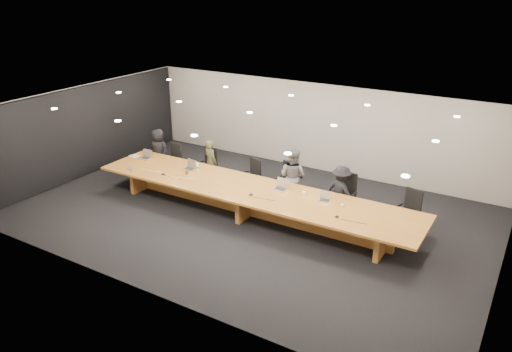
# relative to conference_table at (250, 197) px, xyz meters

# --- Properties ---
(ground) EXTENTS (12.00, 12.00, 0.00)m
(ground) POSITION_rel_conference_table_xyz_m (0.00, 0.00, -0.52)
(ground) COLOR black
(ground) RESTS_ON ground
(back_wall) EXTENTS (12.00, 0.02, 2.80)m
(back_wall) POSITION_rel_conference_table_xyz_m (0.00, 4.00, 0.88)
(back_wall) COLOR beige
(back_wall) RESTS_ON ground
(left_wall_panel) EXTENTS (0.08, 7.84, 2.74)m
(left_wall_panel) POSITION_rel_conference_table_xyz_m (-5.94, 0.00, 0.85)
(left_wall_panel) COLOR black
(left_wall_panel) RESTS_ON ground
(conference_table) EXTENTS (9.00, 1.80, 0.75)m
(conference_table) POSITION_rel_conference_table_xyz_m (0.00, 0.00, 0.00)
(conference_table) COLOR #945C20
(conference_table) RESTS_ON ground
(chair_far_left) EXTENTS (0.54, 0.54, 1.02)m
(chair_far_left) POSITION_rel_conference_table_xyz_m (-3.61, 1.20, -0.01)
(chair_far_left) COLOR black
(chair_far_left) RESTS_ON ground
(chair_left) EXTENTS (0.59, 0.59, 1.10)m
(chair_left) POSITION_rel_conference_table_xyz_m (-2.27, 1.20, 0.03)
(chair_left) COLOR black
(chair_left) RESTS_ON ground
(chair_mid_left) EXTENTS (0.68, 0.68, 1.04)m
(chair_mid_left) POSITION_rel_conference_table_xyz_m (-0.74, 1.20, 0.00)
(chair_mid_left) COLOR black
(chair_mid_left) RESTS_ON ground
(chair_mid_right) EXTENTS (0.61, 0.61, 1.12)m
(chair_mid_right) POSITION_rel_conference_table_xyz_m (0.38, 1.30, 0.04)
(chair_mid_right) COLOR black
(chair_mid_right) RESTS_ON ground
(chair_right) EXTENTS (0.60, 0.60, 1.16)m
(chair_right) POSITION_rel_conference_table_xyz_m (2.10, 1.24, 0.06)
(chair_right) COLOR black
(chair_right) RESTS_ON ground
(chair_far_right) EXTENTS (0.68, 0.68, 1.07)m
(chair_far_right) POSITION_rel_conference_table_xyz_m (3.76, 1.24, 0.02)
(chair_far_right) COLOR black
(chair_far_right) RESTS_ON ground
(person_a) EXTENTS (0.74, 0.51, 1.43)m
(person_a) POSITION_rel_conference_table_xyz_m (-4.10, 1.13, 0.20)
(person_a) COLOR black
(person_a) RESTS_ON ground
(person_b) EXTENTS (0.58, 0.46, 1.38)m
(person_b) POSITION_rel_conference_table_xyz_m (-2.14, 1.22, 0.17)
(person_b) COLOR #3B3A20
(person_b) RESTS_ON ground
(person_c) EXTENTS (0.85, 0.71, 1.60)m
(person_c) POSITION_rel_conference_table_xyz_m (0.63, 1.20, 0.28)
(person_c) COLOR #525355
(person_c) RESTS_ON ground
(person_d) EXTENTS (1.01, 0.76, 1.39)m
(person_d) POSITION_rel_conference_table_xyz_m (2.04, 1.16, 0.17)
(person_d) COLOR black
(person_d) RESTS_ON ground
(laptop_a) EXTENTS (0.34, 0.25, 0.26)m
(laptop_a) POSITION_rel_conference_table_xyz_m (-3.92, 0.33, 0.36)
(laptop_a) COLOR #BAA88E
(laptop_a) RESTS_ON conference_table
(laptop_b) EXTENTS (0.39, 0.32, 0.27)m
(laptop_b) POSITION_rel_conference_table_xyz_m (-2.23, 0.28, 0.37)
(laptop_b) COLOR tan
(laptop_b) RESTS_ON conference_table
(laptop_d) EXTENTS (0.38, 0.29, 0.28)m
(laptop_d) POSITION_rel_conference_table_xyz_m (0.69, 0.35, 0.37)
(laptop_d) COLOR #C7B598
(laptop_d) RESTS_ON conference_table
(laptop_e) EXTENTS (0.33, 0.27, 0.23)m
(laptop_e) POSITION_rel_conference_table_xyz_m (1.96, 0.30, 0.34)
(laptop_e) COLOR #BFB092
(laptop_e) RESTS_ON conference_table
(water_bottle) EXTENTS (0.10, 0.10, 0.24)m
(water_bottle) POSITION_rel_conference_table_xyz_m (-1.90, 0.29, 0.35)
(water_bottle) COLOR silver
(water_bottle) RESTS_ON conference_table
(amber_mug) EXTENTS (0.08, 0.08, 0.10)m
(amber_mug) POSITION_rel_conference_table_xyz_m (-2.04, -0.04, 0.28)
(amber_mug) COLOR brown
(amber_mug) RESTS_ON conference_table
(paper_cup_near) EXTENTS (0.11, 0.11, 0.10)m
(paper_cup_near) POSITION_rel_conference_table_xyz_m (1.38, 0.33, 0.28)
(paper_cup_near) COLOR silver
(paper_cup_near) RESTS_ON conference_table
(paper_cup_far) EXTENTS (0.08, 0.08, 0.08)m
(paper_cup_far) POSITION_rel_conference_table_xyz_m (2.46, 0.16, 0.27)
(paper_cup_far) COLOR white
(paper_cup_far) RESTS_ON conference_table
(notepad) EXTENTS (0.29, 0.25, 0.02)m
(notepad) POSITION_rel_conference_table_xyz_m (-4.35, 0.31, 0.24)
(notepad) COLOR silver
(notepad) RESTS_ON conference_table
(lime_gadget) EXTENTS (0.19, 0.15, 0.03)m
(lime_gadget) POSITION_rel_conference_table_xyz_m (-4.33, 0.31, 0.26)
(lime_gadget) COLOR #69C935
(lime_gadget) RESTS_ON notepad
(av_box) EXTENTS (0.19, 0.15, 0.03)m
(av_box) POSITION_rel_conference_table_xyz_m (-3.60, -0.58, 0.24)
(av_box) COLOR #B5B6BA
(av_box) RESTS_ON conference_table
(mic_left) EXTENTS (0.17, 0.17, 0.03)m
(mic_left) POSITION_rel_conference_table_xyz_m (-2.58, -0.38, 0.25)
(mic_left) COLOR black
(mic_left) RESTS_ON conference_table
(mic_center) EXTENTS (0.14, 0.14, 0.03)m
(mic_center) POSITION_rel_conference_table_xyz_m (0.22, -0.32, 0.24)
(mic_center) COLOR black
(mic_center) RESTS_ON conference_table
(mic_right) EXTENTS (0.13, 0.13, 0.03)m
(mic_right) POSITION_rel_conference_table_xyz_m (2.55, -0.36, 0.24)
(mic_right) COLOR black
(mic_right) RESTS_ON conference_table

